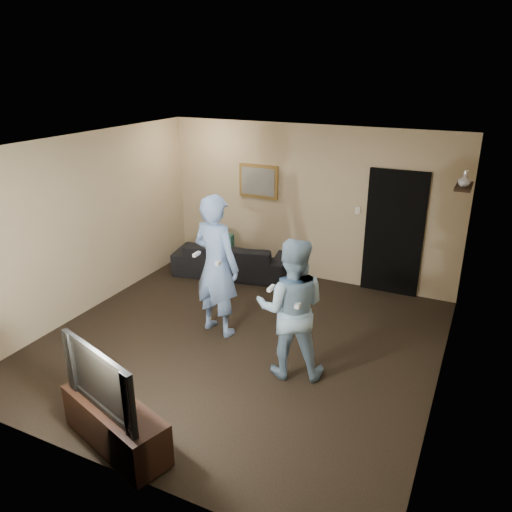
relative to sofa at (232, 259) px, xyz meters
The scene contains 19 objects.
ground 2.34m from the sofa, 59.21° to the right, with size 5.00×5.00×0.00m, color black.
ceiling 3.27m from the sofa, 59.21° to the right, with size 5.00×5.00×0.04m, color silver.
wall_back 1.64m from the sofa, 23.06° to the left, with size 5.00×0.04×2.60m, color tan.
wall_front 4.76m from the sofa, 75.19° to the right, with size 5.00×0.04×2.60m, color tan.
wall_left 2.59m from the sofa, 123.34° to the right, with size 0.04×5.00×2.60m, color tan.
wall_right 4.31m from the sofa, 28.40° to the right, with size 0.04×5.00×2.60m, color tan.
sofa is the anchor object (origin of this frame).
throw_pillow 0.30m from the sofa, behind, with size 0.48×0.15×0.48m, color #164438.
painting_frame 1.42m from the sofa, 59.06° to the left, with size 0.72×0.05×0.57m, color olive.
painting_canvas 1.42m from the sofa, 57.58° to the left, with size 0.62×0.01×0.47m, color slate.
doorway 2.77m from the sofa, 10.22° to the left, with size 0.90×0.06×2.00m, color black.
light_switch 2.32m from the sofa, 13.27° to the left, with size 0.08×0.02×0.12m, color silver.
wall_shelf 3.97m from the sofa, ahead, with size 0.20×0.60×0.03m, color black.
shelf_vase 4.01m from the sofa, ahead, with size 0.15×0.15×0.16m, color silver.
shelf_figurine 4.01m from the sofa, ahead, with size 0.06×0.06×0.18m, color silver.
tv_console 4.34m from the sofa, 76.62° to the right, with size 1.27×0.41×0.45m, color black.
television 4.37m from the sofa, 76.62° to the right, with size 1.12×0.15×0.64m, color black.
wii_player_left 2.11m from the sofa, 67.29° to the right, with size 0.79×0.60×1.95m.
wii_player_right 3.16m from the sofa, 48.79° to the right, with size 0.99×0.87×1.71m.
Camera 1 is at (2.72, -5.14, 3.48)m, focal length 35.00 mm.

